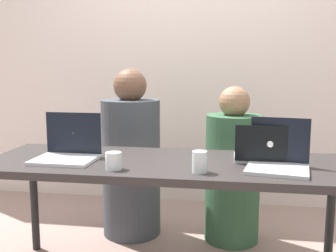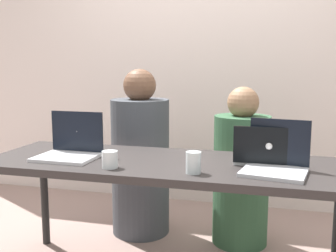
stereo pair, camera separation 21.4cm
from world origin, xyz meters
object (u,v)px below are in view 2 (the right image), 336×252
Objects in this scene: person_on_left at (140,161)px; laptop_front_left at (70,148)px; laptop_front_right at (276,161)px; water_glass_left at (110,161)px; water_glass_right at (193,164)px; laptop_back_right at (269,156)px; person_on_right at (241,175)px.

person_on_left is 0.75m from laptop_front_left.
water_glass_left is (-0.80, -0.14, -0.02)m from laptop_front_right.
water_glass_right is at bearing -10.70° from laptop_front_left.
laptop_back_right is at bearing 144.74° from person_on_left.
person_on_right reaches higher than water_glass_right.
water_glass_right is (-0.34, -0.27, -0.00)m from laptop_back_right.
laptop_front_right is 0.40m from water_glass_right.
person_on_right reaches higher than laptop_back_right.
laptop_front_left is 3.79× the size of water_glass_left.
person_on_left is 1.20m from laptop_front_right.
person_on_right is 3.06× the size of laptop_back_right.
person_on_right is 3.24× the size of laptop_front_right.
laptop_front_right is 0.94× the size of laptop_back_right.
laptop_front_left is at bearing 31.75° from person_on_right.
water_glass_right is (0.55, -0.84, 0.22)m from person_on_left.
person_on_right is 0.90m from water_glass_right.
water_glass_right is (-0.16, -0.84, 0.27)m from person_on_right.
water_glass_left is at bearing 49.41° from person_on_right.
laptop_back_right is 0.43m from water_glass_right.
person_on_left is at bearing -33.06° from laptop_back_right.
laptop_front_left is 1.08m from laptop_back_right.
laptop_front_right is at bearing 139.85° from person_on_left.
laptop_front_left is 0.35m from water_glass_left.
laptop_back_right is (1.07, 0.12, -0.01)m from laptop_front_left.
laptop_back_right is (0.18, -0.58, 0.27)m from person_on_right.
water_glass_right is (0.73, -0.15, -0.01)m from laptop_front_left.
laptop_front_left reaches higher than laptop_back_right.
person_on_right is (0.72, 0.00, -0.05)m from person_on_left.
water_glass_right is at bearing -151.32° from laptop_front_right.
person_on_left is at bearing 152.53° from laptop_front_right.
laptop_front_left is at bearing 5.92° from laptop_back_right.
person_on_left is at bearing 98.82° from water_glass_left.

